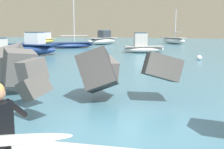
{
  "coord_description": "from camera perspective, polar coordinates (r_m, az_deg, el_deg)",
  "views": [
    {
      "loc": [
        1.17,
        -7.42,
        2.74
      ],
      "look_at": [
        -0.55,
        0.5,
        1.4
      ],
      "focal_mm": 46.03,
      "sensor_mm": 36.0,
      "label": 1
    }
  ],
  "objects": [
    {
      "name": "boat_near_left",
      "position": [
        39.04,
        -8.12,
        5.89
      ],
      "size": [
        6.34,
        5.17,
        7.45
      ],
      "color": "navy",
      "rests_on": "ground"
    },
    {
      "name": "ground_plane",
      "position": [
        8.0,
        3.16,
        -10.66
      ],
      "size": [
        400.0,
        400.0,
        0.0
      ],
      "primitive_type": "plane",
      "color": "#42707F"
    },
    {
      "name": "boat_far_left",
      "position": [
        50.99,
        -13.03,
        6.74
      ],
      "size": [
        2.67,
        4.48,
        1.98
      ],
      "color": "#EAC64C",
      "rests_on": "ground"
    },
    {
      "name": "breakwater_jetty",
      "position": [
        9.78,
        -6.81,
        0.36
      ],
      "size": [
        32.49,
        7.11,
        2.75
      ],
      "color": "#4C4944",
      "rests_on": "ground"
    },
    {
      "name": "mooring_buoy_middle",
      "position": [
        25.2,
        16.93,
        3.23
      ],
      "size": [
        0.44,
        0.44,
        0.44
      ],
      "color": "silver",
      "rests_on": "ground"
    },
    {
      "name": "boat_mid_left",
      "position": [
        46.47,
        -1.86,
        6.9
      ],
      "size": [
        4.84,
        6.39,
        2.27
      ],
      "color": "beige",
      "rests_on": "ground"
    },
    {
      "name": "boat_near_right",
      "position": [
        31.4,
        6.14,
        5.51
      ],
      "size": [
        4.76,
        2.83,
        2.2
      ],
      "color": "beige",
      "rests_on": "ground"
    },
    {
      "name": "headland_bluff",
      "position": [
        94.08,
        4.72,
        11.68
      ],
      "size": [
        102.51,
        37.5,
        13.13
      ],
      "color": "#847056",
      "rests_on": "ground"
    },
    {
      "name": "boat_near_centre",
      "position": [
        48.86,
        12.11,
        6.65
      ],
      "size": [
        4.58,
        4.88,
        5.59
      ],
      "color": "beige",
      "rests_on": "ground"
    },
    {
      "name": "boat_mid_right",
      "position": [
        30.47,
        -15.5,
        5.27
      ],
      "size": [
        6.02,
        3.31,
        2.29
      ],
      "color": "navy",
      "rests_on": "ground"
    },
    {
      "name": "mooring_buoy_outer",
      "position": [
        37.3,
        -13.87,
        5.22
      ],
      "size": [
        0.44,
        0.44,
        0.44
      ],
      "color": "silver",
      "rests_on": "ground"
    },
    {
      "name": "mooring_buoy_inner",
      "position": [
        25.26,
        -15.84,
        3.29
      ],
      "size": [
        0.44,
        0.44,
        0.44
      ],
      "color": "#E54C1E",
      "rests_on": "ground"
    }
  ]
}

